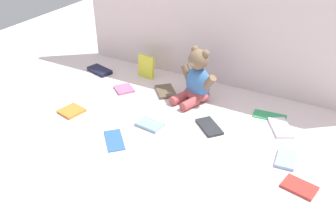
{
  "coord_description": "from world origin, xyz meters",
  "views": [
    {
      "loc": [
        0.56,
        -1.14,
        0.84
      ],
      "look_at": [
        -0.01,
        -0.1,
        0.1
      ],
      "focal_mm": 38.6,
      "sensor_mm": 36.0,
      "label": 1
    }
  ],
  "objects_px": {
    "book_case_1": "(286,159)",
    "book_case_5": "(72,111)",
    "book_case_0": "(150,124)",
    "book_case_7": "(281,128)",
    "teddy_bear": "(197,81)",
    "book_case_10": "(166,91)",
    "book_case_3": "(114,140)",
    "book_case_11": "(124,89)",
    "book_case_4": "(146,67)",
    "book_case_8": "(299,187)",
    "book_case_6": "(270,116)",
    "book_case_2": "(209,127)",
    "book_case_9": "(100,70)"
  },
  "relations": [
    {
      "from": "book_case_7",
      "to": "book_case_9",
      "type": "height_order",
      "value": "book_case_9"
    },
    {
      "from": "book_case_5",
      "to": "book_case_11",
      "type": "xyz_separation_m",
      "value": [
        0.09,
        0.28,
        -0.0
      ]
    },
    {
      "from": "book_case_8",
      "to": "book_case_11",
      "type": "relative_size",
      "value": 1.16
    },
    {
      "from": "book_case_3",
      "to": "book_case_9",
      "type": "distance_m",
      "value": 0.63
    },
    {
      "from": "teddy_bear",
      "to": "book_case_8",
      "type": "distance_m",
      "value": 0.66
    },
    {
      "from": "book_case_0",
      "to": "book_case_10",
      "type": "height_order",
      "value": "same"
    },
    {
      "from": "book_case_4",
      "to": "book_case_5",
      "type": "relative_size",
      "value": 1.22
    },
    {
      "from": "book_case_1",
      "to": "book_case_5",
      "type": "distance_m",
      "value": 0.91
    },
    {
      "from": "book_case_0",
      "to": "book_case_7",
      "type": "xyz_separation_m",
      "value": [
        0.48,
        0.24,
        -0.0
      ]
    },
    {
      "from": "book_case_0",
      "to": "book_case_9",
      "type": "xyz_separation_m",
      "value": [
        -0.5,
        0.31,
        0.0
      ]
    },
    {
      "from": "book_case_0",
      "to": "book_case_10",
      "type": "xyz_separation_m",
      "value": [
        -0.08,
        0.28,
        -0.0
      ]
    },
    {
      "from": "book_case_1",
      "to": "book_case_7",
      "type": "relative_size",
      "value": 0.79
    },
    {
      "from": "book_case_11",
      "to": "book_case_1",
      "type": "bearing_deg",
      "value": 115.57
    },
    {
      "from": "book_case_0",
      "to": "book_case_1",
      "type": "xyz_separation_m",
      "value": [
        0.55,
        0.04,
        -0.0
      ]
    },
    {
      "from": "book_case_2",
      "to": "book_case_11",
      "type": "xyz_separation_m",
      "value": [
        -0.49,
        0.1,
        -0.0
      ]
    },
    {
      "from": "book_case_4",
      "to": "book_case_11",
      "type": "height_order",
      "value": "book_case_4"
    },
    {
      "from": "book_case_11",
      "to": "book_case_5",
      "type": "bearing_deg",
      "value": 19.49
    },
    {
      "from": "book_case_5",
      "to": "book_case_7",
      "type": "distance_m",
      "value": 0.89
    },
    {
      "from": "book_case_0",
      "to": "book_case_1",
      "type": "bearing_deg",
      "value": -79.7
    },
    {
      "from": "book_case_4",
      "to": "book_case_10",
      "type": "relative_size",
      "value": 0.9
    },
    {
      "from": "book_case_5",
      "to": "book_case_6",
      "type": "distance_m",
      "value": 0.86
    },
    {
      "from": "book_case_2",
      "to": "book_case_4",
      "type": "bearing_deg",
      "value": -78.98
    },
    {
      "from": "book_case_3",
      "to": "book_case_7",
      "type": "bearing_deg",
      "value": 171.31
    },
    {
      "from": "book_case_3",
      "to": "book_case_6",
      "type": "xyz_separation_m",
      "value": [
        0.49,
        0.46,
        -0.0
      ]
    },
    {
      "from": "book_case_0",
      "to": "book_case_11",
      "type": "height_order",
      "value": "book_case_0"
    },
    {
      "from": "book_case_9",
      "to": "book_case_0",
      "type": "bearing_deg",
      "value": 72.59
    },
    {
      "from": "book_case_1",
      "to": "book_case_4",
      "type": "bearing_deg",
      "value": -28.35
    },
    {
      "from": "teddy_bear",
      "to": "book_case_6",
      "type": "relative_size",
      "value": 1.8
    },
    {
      "from": "teddy_bear",
      "to": "book_case_3",
      "type": "bearing_deg",
      "value": -89.26
    },
    {
      "from": "book_case_7",
      "to": "book_case_11",
      "type": "height_order",
      "value": "book_case_7"
    },
    {
      "from": "book_case_0",
      "to": "book_case_2",
      "type": "xyz_separation_m",
      "value": [
        0.22,
        0.1,
        -0.0
      ]
    },
    {
      "from": "book_case_3",
      "to": "book_case_6",
      "type": "relative_size",
      "value": 1.01
    },
    {
      "from": "book_case_0",
      "to": "book_case_4",
      "type": "xyz_separation_m",
      "value": [
        -0.25,
        0.38,
        0.05
      ]
    },
    {
      "from": "book_case_6",
      "to": "book_case_7",
      "type": "bearing_deg",
      "value": 35.92
    },
    {
      "from": "book_case_1",
      "to": "book_case_2",
      "type": "bearing_deg",
      "value": -15.81
    },
    {
      "from": "book_case_3",
      "to": "book_case_2",
      "type": "bearing_deg",
      "value": 177.58
    },
    {
      "from": "teddy_bear",
      "to": "book_case_10",
      "type": "relative_size",
      "value": 1.98
    },
    {
      "from": "book_case_1",
      "to": "book_case_5",
      "type": "bearing_deg",
      "value": 1.94
    },
    {
      "from": "book_case_11",
      "to": "book_case_7",
      "type": "bearing_deg",
      "value": 129.07
    },
    {
      "from": "book_case_0",
      "to": "book_case_8",
      "type": "bearing_deg",
      "value": -91.5
    },
    {
      "from": "book_case_6",
      "to": "book_case_9",
      "type": "xyz_separation_m",
      "value": [
        -0.91,
        0.0,
        0.01
      ]
    },
    {
      "from": "book_case_5",
      "to": "book_case_9",
      "type": "bearing_deg",
      "value": 122.42
    },
    {
      "from": "book_case_4",
      "to": "book_case_6",
      "type": "xyz_separation_m",
      "value": [
        0.67,
        -0.07,
        -0.05
      ]
    },
    {
      "from": "teddy_bear",
      "to": "book_case_11",
      "type": "xyz_separation_m",
      "value": [
        -0.34,
        -0.09,
        -0.09
      ]
    },
    {
      "from": "book_case_3",
      "to": "book_case_7",
      "type": "relative_size",
      "value": 1.01
    },
    {
      "from": "book_case_4",
      "to": "book_case_5",
      "type": "bearing_deg",
      "value": -95.37
    },
    {
      "from": "book_case_10",
      "to": "teddy_bear",
      "type": "bearing_deg",
      "value": -37.11
    },
    {
      "from": "book_case_8",
      "to": "book_case_9",
      "type": "distance_m",
      "value": 1.18
    },
    {
      "from": "book_case_0",
      "to": "book_case_6",
      "type": "xyz_separation_m",
      "value": [
        0.42,
        0.31,
        -0.0
      ]
    },
    {
      "from": "book_case_2",
      "to": "book_case_3",
      "type": "xyz_separation_m",
      "value": [
        -0.29,
        -0.26,
        -0.0
      ]
    }
  ]
}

